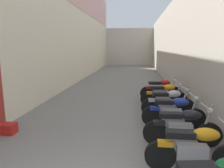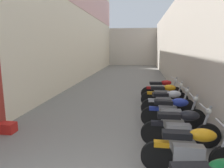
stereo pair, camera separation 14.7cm
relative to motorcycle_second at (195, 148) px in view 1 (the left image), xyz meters
The scene contains 11 objects.
ground_plane 8.50m from the motorcycle_second, 103.96° to the left, with size 40.95×40.95×0.00m, color slate.
building_left 12.12m from the motorcycle_second, 117.13° to the left, with size 0.45×24.95×8.73m.
building_right 10.50m from the motorcycle_second, 83.64° to the left, with size 0.45×24.95×5.09m.
building_far_end 23.87m from the motorcycle_second, 94.94° to the left, with size 8.98×2.00×4.68m, color beige.
motorcycle_second is the anchor object (origin of this frame).
motorcycle_third 1.07m from the motorcycle_second, 90.00° to the left, with size 1.85×0.58×1.04m.
motorcycle_fourth 2.23m from the motorcycle_second, 90.00° to the left, with size 1.85×0.58×1.04m.
motorcycle_fifth 3.25m from the motorcycle_second, 90.00° to the left, with size 1.85×0.58×1.04m.
motorcycle_sixth 4.36m from the motorcycle_second, 90.00° to the left, with size 1.85×0.58×1.04m.
motorcycle_seventh 5.45m from the motorcycle_second, 90.00° to the left, with size 1.84×0.58×1.04m.
plastic_crate 4.78m from the motorcycle_second, 165.15° to the left, with size 0.44×0.32×0.28m, color red.
Camera 1 is at (0.92, -1.42, 2.35)m, focal length 32.52 mm.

